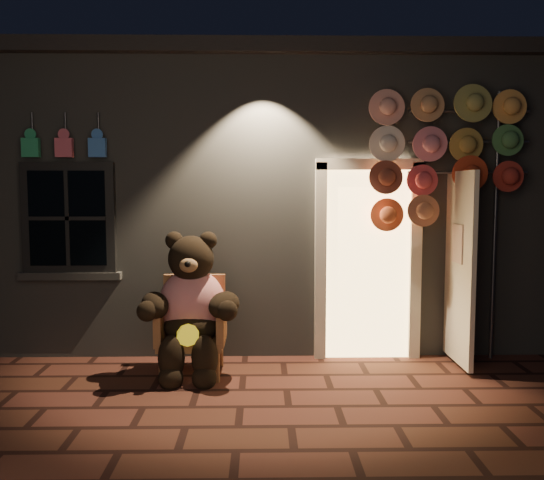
{
  "coord_description": "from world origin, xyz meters",
  "views": [
    {
      "loc": [
        0.19,
        -4.79,
        1.87
      ],
      "look_at": [
        0.29,
        1.0,
        1.35
      ],
      "focal_mm": 38.0,
      "sensor_mm": 36.0,
      "label": 1
    }
  ],
  "objects": [
    {
      "name": "shop_building",
      "position": [
        0.0,
        3.99,
        1.74
      ],
      "size": [
        7.3,
        5.95,
        3.51
      ],
      "color": "slate",
      "rests_on": "ground"
    },
    {
      "name": "teddy_bear",
      "position": [
        -0.52,
        0.85,
        0.7
      ],
      "size": [
        1.07,
        0.83,
        1.48
      ],
      "rotation": [
        0.0,
        0.0,
        0.0
      ],
      "color": "red",
      "rests_on": "ground"
    },
    {
      "name": "wicker_armchair",
      "position": [
        -0.52,
        0.97,
        0.49
      ],
      "size": [
        0.68,
        0.61,
        0.97
      ],
      "rotation": [
        0.0,
        0.0,
        0.0
      ],
      "color": "brown",
      "rests_on": "ground"
    },
    {
      "name": "ground",
      "position": [
        0.0,
        0.0,
        0.0
      ],
      "size": [
        60.0,
        60.0,
        0.0
      ],
      "primitive_type": "plane",
      "color": "#52281F",
      "rests_on": "ground"
    },
    {
      "name": "hat_rack",
      "position": [
        2.1,
        1.28,
        2.24
      ],
      "size": [
        1.72,
        0.22,
        2.92
      ],
      "color": "#59595E",
      "rests_on": "ground"
    }
  ]
}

